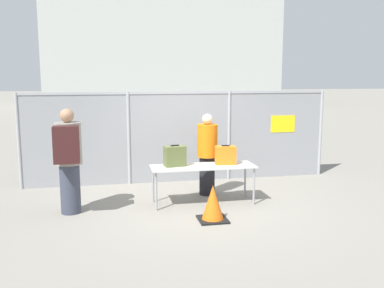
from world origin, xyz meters
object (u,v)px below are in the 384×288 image
(traveler_hooded, at_px, (68,157))
(utility_trailer, at_px, (198,148))
(traffic_cone, at_px, (213,204))
(inspection_table, at_px, (203,169))
(suitcase_orange, at_px, (225,155))
(security_worker_near, at_px, (207,153))
(suitcase_olive, at_px, (175,156))

(traveler_hooded, distance_m, utility_trailer, 5.02)
(traffic_cone, bearing_deg, inspection_table, 86.92)
(suitcase_orange, relative_size, utility_trailer, 0.12)
(traveler_hooded, height_order, utility_trailer, traveler_hooded)
(suitcase_orange, xyz_separation_m, traffic_cone, (-0.50, -1.03, -0.62))
(utility_trailer, bearing_deg, security_worker_near, -98.80)
(suitcase_orange, height_order, traffic_cone, suitcase_orange)
(suitcase_orange, height_order, utility_trailer, suitcase_orange)
(suitcase_olive, height_order, traveler_hooded, traveler_hooded)
(inspection_table, bearing_deg, traveler_hooded, -176.58)
(security_worker_near, bearing_deg, traveler_hooded, 27.81)
(suitcase_olive, relative_size, utility_trailer, 0.12)
(suitcase_olive, bearing_deg, inspection_table, -8.71)
(suitcase_olive, distance_m, security_worker_near, 0.90)
(traveler_hooded, bearing_deg, suitcase_orange, 16.12)
(inspection_table, distance_m, security_worker_near, 0.65)
(suitcase_orange, bearing_deg, traveler_hooded, -175.90)
(suitcase_orange, distance_m, traffic_cone, 1.30)
(traveler_hooded, relative_size, utility_trailer, 0.53)
(traveler_hooded, xyz_separation_m, security_worker_near, (2.63, 0.73, -0.16))
(suitcase_orange, xyz_separation_m, traveler_hooded, (-2.86, -0.21, 0.11))
(security_worker_near, bearing_deg, suitcase_olive, 46.56)
(inspection_table, xyz_separation_m, utility_trailer, (0.71, 3.74, -0.27))
(inspection_table, xyz_separation_m, security_worker_near, (0.22, 0.58, 0.18))
(utility_trailer, bearing_deg, suitcase_olive, -108.55)
(traffic_cone, bearing_deg, traveler_hooded, 160.79)
(security_worker_near, distance_m, utility_trailer, 3.23)
(inspection_table, bearing_deg, suitcase_olive, 171.29)
(inspection_table, xyz_separation_m, traveler_hooded, (-2.41, -0.14, 0.35))
(suitcase_olive, bearing_deg, security_worker_near, 34.22)
(security_worker_near, bearing_deg, traffic_cone, 92.49)
(suitcase_orange, relative_size, traveler_hooded, 0.22)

